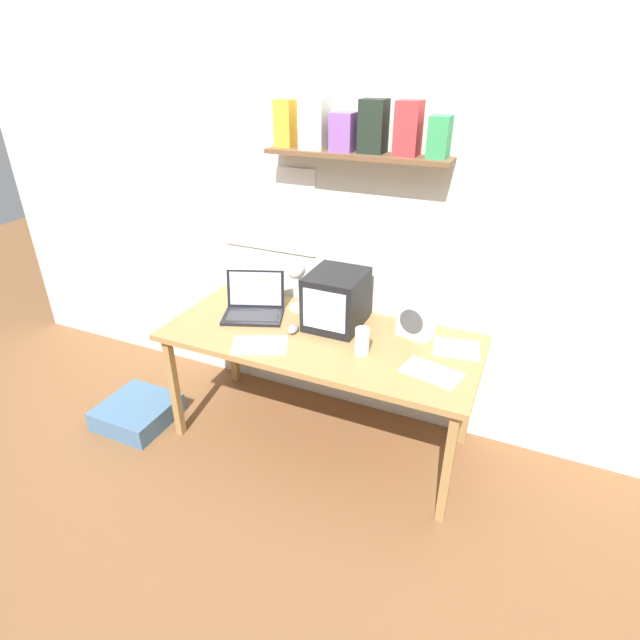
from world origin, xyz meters
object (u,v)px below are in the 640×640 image
space_heater (417,316)px  computer_mouse (293,329)px  corner_desk (320,344)px  desk_lamp (297,276)px  crt_monitor (336,300)px  loose_paper_near_monitor (260,345)px  printed_handout (431,372)px  floor_cushion (138,412)px  juice_glass (362,342)px  open_notebook (457,349)px  laptop (254,304)px

space_heater → computer_mouse: bearing=-144.7°
corner_desk → desk_lamp: size_ratio=5.20×
crt_monitor → space_heater: size_ratio=1.43×
crt_monitor → desk_lamp: size_ratio=1.04×
corner_desk → loose_paper_near_monitor: loose_paper_near_monitor is taller
desk_lamp → loose_paper_near_monitor: bearing=-102.2°
space_heater → printed_handout: (0.17, -0.34, -0.12)m
space_heater → crt_monitor: bearing=-157.7°
printed_handout → floor_cushion: printed_handout is taller
juice_glass → printed_handout: juice_glass is taller
corner_desk → crt_monitor: size_ratio=4.99×
corner_desk → open_notebook: size_ratio=6.58×
laptop → open_notebook: 1.22m
crt_monitor → loose_paper_near_monitor: 0.51m
crt_monitor → open_notebook: crt_monitor is taller
corner_desk → laptop: laptop is taller
juice_glass → floor_cushion: (-1.44, -0.26, -0.73)m
laptop → printed_handout: bearing=-31.1°
space_heater → computer_mouse: space_heater is taller
desk_lamp → loose_paper_near_monitor: size_ratio=0.97×
laptop → juice_glass: size_ratio=2.90×
loose_paper_near_monitor → floor_cushion: bearing=-173.0°
juice_glass → loose_paper_near_monitor: 0.56m
loose_paper_near_monitor → open_notebook: bearing=21.9°
computer_mouse → open_notebook: 0.91m
open_notebook → loose_paper_near_monitor: size_ratio=0.77×
loose_paper_near_monitor → space_heater: bearing=31.2°
desk_lamp → computer_mouse: bearing=-80.8°
desk_lamp → juice_glass: size_ratio=2.31×
printed_handout → laptop: bearing=169.7°
juice_glass → printed_handout: size_ratio=0.46×
open_notebook → computer_mouse: bearing=-168.3°
printed_handout → computer_mouse: bearing=173.2°
computer_mouse → loose_paper_near_monitor: bearing=-113.9°
desk_lamp → floor_cushion: (-0.91, -0.55, -0.91)m
open_notebook → loose_paper_near_monitor: bearing=-158.1°
desk_lamp → open_notebook: (0.98, -0.05, -0.24)m
computer_mouse → floor_cushion: size_ratio=0.27×
printed_handout → desk_lamp: bearing=160.0°
open_notebook → juice_glass: bearing=-151.2°
desk_lamp → floor_cushion: desk_lamp is taller
corner_desk → open_notebook: bearing=12.9°
corner_desk → computer_mouse: 0.18m
corner_desk → juice_glass: bearing=-16.6°
printed_handout → open_notebook: size_ratio=1.19×
computer_mouse → open_notebook: bearing=11.7°
juice_glass → space_heater: size_ratio=0.59×
space_heater → open_notebook: space_heater is taller
laptop → computer_mouse: bearing=-39.7°
loose_paper_near_monitor → floor_cushion: (-0.90, -0.11, -0.67)m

